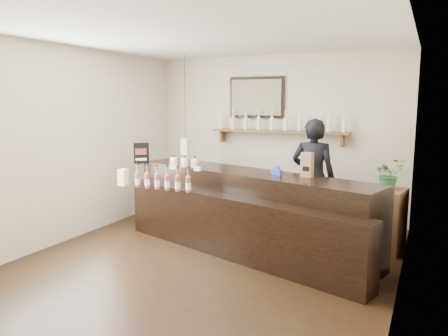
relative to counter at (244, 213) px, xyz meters
name	(u,v)px	position (x,y,z in m)	size (l,w,h in m)	color
ground	(211,259)	(-0.22, -0.56, -0.50)	(5.00, 5.00, 0.00)	black
room_shell	(210,127)	(-0.22, -0.56, 1.21)	(5.00, 5.00, 5.00)	beige
back_wall_decor	(265,116)	(-0.38, 1.81, 1.26)	(2.66, 0.96, 1.69)	brown
counter	(244,213)	(0.00, 0.00, 0.00)	(3.81, 2.07, 1.23)	black
promo_sign	(141,153)	(-1.77, 0.13, 0.72)	(0.20, 0.16, 0.33)	black
paper_bag	(307,165)	(0.84, 0.06, 0.72)	(0.16, 0.12, 0.31)	olive
tape_dispenser	(277,171)	(0.45, 0.05, 0.61)	(0.15, 0.10, 0.12)	#1842AA
side_cabinet	(386,220)	(1.78, 0.74, -0.07)	(0.51, 0.64, 0.85)	brown
potted_plant	(389,174)	(1.78, 0.74, 0.56)	(0.38, 0.33, 0.42)	#2A6A2C
shopkeeper	(313,170)	(0.70, 0.99, 0.51)	(0.73, 0.48, 2.00)	black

